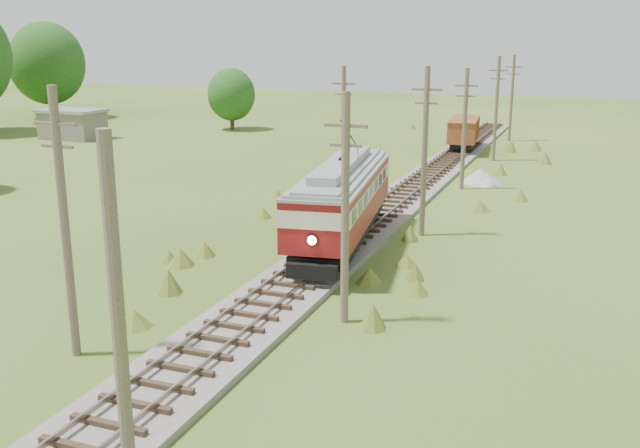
% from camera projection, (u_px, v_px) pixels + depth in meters
% --- Properties ---
extents(railbed_main, '(3.60, 96.00, 0.57)m').
position_uv_depth(railbed_main, '(381.00, 214.00, 42.45)').
color(railbed_main, '#605B54').
rests_on(railbed_main, ground).
extents(streetcar, '(5.02, 13.41, 6.06)m').
position_uv_depth(streetcar, '(342.00, 195.00, 35.48)').
color(streetcar, black).
rests_on(streetcar, ground).
extents(gondola, '(3.25, 7.86, 2.54)m').
position_uv_depth(gondola, '(464.00, 131.00, 66.57)').
color(gondola, black).
rests_on(gondola, ground).
extents(gravel_pile, '(3.05, 3.23, 1.11)m').
position_uv_depth(gravel_pile, '(482.00, 176.00, 52.27)').
color(gravel_pile, gray).
rests_on(gravel_pile, ground).
extents(utility_pole_r_1, '(0.30, 0.30, 8.80)m').
position_uv_depth(utility_pole_r_1, '(120.00, 350.00, 14.15)').
color(utility_pole_r_1, brown).
rests_on(utility_pole_r_1, ground).
extents(utility_pole_r_2, '(1.60, 0.30, 8.60)m').
position_uv_depth(utility_pole_r_2, '(345.00, 208.00, 25.79)').
color(utility_pole_r_2, brown).
rests_on(utility_pole_r_2, ground).
extents(utility_pole_r_3, '(1.60, 0.30, 9.00)m').
position_uv_depth(utility_pole_r_3, '(425.00, 151.00, 37.50)').
color(utility_pole_r_3, brown).
rests_on(utility_pole_r_3, ground).
extents(utility_pole_r_4, '(1.60, 0.30, 8.40)m').
position_uv_depth(utility_pole_r_4, '(464.00, 128.00, 49.37)').
color(utility_pole_r_4, brown).
rests_on(utility_pole_r_4, ground).
extents(utility_pole_r_5, '(1.60, 0.30, 8.90)m').
position_uv_depth(utility_pole_r_5, '(496.00, 108.00, 60.89)').
color(utility_pole_r_5, brown).
rests_on(utility_pole_r_5, ground).
extents(utility_pole_r_6, '(1.60, 0.30, 8.70)m').
position_uv_depth(utility_pole_r_6, '(512.00, 97.00, 72.71)').
color(utility_pole_r_6, brown).
rests_on(utility_pole_r_6, ground).
extents(utility_pole_l_a, '(1.60, 0.30, 9.00)m').
position_uv_depth(utility_pole_l_a, '(64.00, 223.00, 22.95)').
color(utility_pole_l_a, brown).
rests_on(utility_pole_l_a, ground).
extents(utility_pole_l_b, '(1.60, 0.30, 8.60)m').
position_uv_depth(utility_pole_l_b, '(343.00, 128.00, 48.36)').
color(utility_pole_l_b, brown).
rests_on(utility_pole_l_b, ground).
extents(tree_left_5, '(9.66, 9.66, 12.44)m').
position_uv_depth(tree_left_5, '(47.00, 63.00, 92.72)').
color(tree_left_5, '#38281C').
rests_on(tree_left_5, ground).
extents(tree_mid_a, '(5.46, 5.46, 7.03)m').
position_uv_depth(tree_mid_a, '(231.00, 95.00, 81.93)').
color(tree_mid_a, '#38281C').
rests_on(tree_mid_a, ground).
extents(shed, '(6.40, 4.40, 3.10)m').
position_uv_depth(shed, '(73.00, 124.00, 75.02)').
color(shed, slate).
rests_on(shed, ground).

